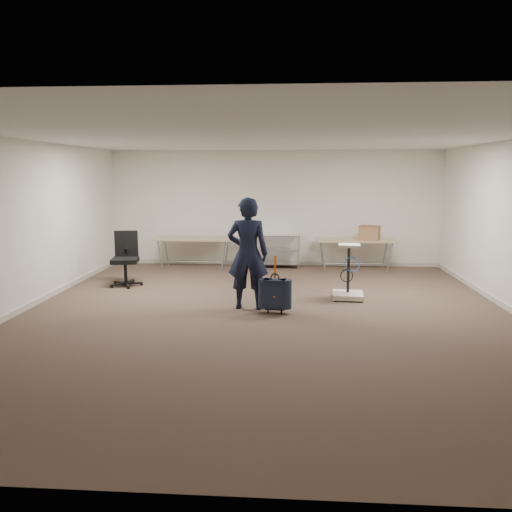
{
  "coord_description": "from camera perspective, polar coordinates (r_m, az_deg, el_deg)",
  "views": [
    {
      "loc": [
        0.38,
        -7.68,
        2.27
      ],
      "look_at": [
        -0.17,
        0.3,
        0.92
      ],
      "focal_mm": 35.0,
      "sensor_mm": 36.0,
      "label": 1
    }
  ],
  "objects": [
    {
      "name": "ground",
      "position": [
        8.01,
        1.05,
        -6.9
      ],
      "size": [
        9.0,
        9.0,
        0.0
      ],
      "primitive_type": "plane",
      "color": "#45342A",
      "rests_on": "ground"
    },
    {
      "name": "room_shell",
      "position": [
        9.33,
        1.48,
        -4.21
      ],
      "size": [
        8.0,
        9.0,
        9.0
      ],
      "color": "white",
      "rests_on": "ground"
    },
    {
      "name": "folding_table_left",
      "position": [
        11.95,
        -7.11,
        1.82
      ],
      "size": [
        1.8,
        0.75,
        0.73
      ],
      "color": "tan",
      "rests_on": "ground"
    },
    {
      "name": "folding_table_right",
      "position": [
        11.83,
        11.27,
        1.63
      ],
      "size": [
        1.8,
        0.75,
        0.73
      ],
      "color": "tan",
      "rests_on": "ground"
    },
    {
      "name": "wire_shelf",
      "position": [
        12.02,
        2.06,
        0.79
      ],
      "size": [
        1.22,
        0.47,
        0.8
      ],
      "color": "silver",
      "rests_on": "ground"
    },
    {
      "name": "person",
      "position": [
        8.27,
        -0.95,
        0.28
      ],
      "size": [
        0.69,
        0.46,
        1.87
      ],
      "primitive_type": "imported",
      "rotation": [
        0.0,
        0.0,
        3.12
      ],
      "color": "black",
      "rests_on": "ground"
    },
    {
      "name": "suitcase",
      "position": [
        8.09,
        2.17,
        -4.37
      ],
      "size": [
        0.36,
        0.23,
        0.95
      ],
      "color": "black",
      "rests_on": "ground"
    },
    {
      "name": "office_chair",
      "position": [
        10.44,
        -14.66,
        -1.46
      ],
      "size": [
        0.66,
        0.66,
        1.1
      ],
      "color": "black",
      "rests_on": "ground"
    },
    {
      "name": "equipment_cart",
      "position": [
        9.19,
        10.49,
        -3.23
      ],
      "size": [
        0.59,
        0.59,
        1.0
      ],
      "color": "silver",
      "rests_on": "ground"
    },
    {
      "name": "cardboard_box",
      "position": [
        11.78,
        12.85,
        2.61
      ],
      "size": [
        0.53,
        0.46,
        0.33
      ],
      "primitive_type": "cube",
      "rotation": [
        0.0,
        0.0,
        -0.35
      ],
      "color": "#956345",
      "rests_on": "folding_table_right"
    }
  ]
}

